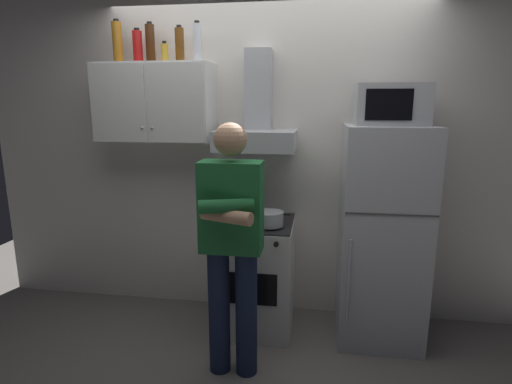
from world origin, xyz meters
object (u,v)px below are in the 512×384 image
at_px(range_hood, 257,124).
at_px(person_standing, 232,243).
at_px(cooking_pot, 269,219).
at_px(bottle_beer_brown, 180,45).
at_px(bottle_spice_jar, 165,53).
at_px(bottle_vodka_clear, 197,43).
at_px(refrigerator, 382,235).
at_px(upper_cabinet, 155,103).
at_px(microwave, 391,105).
at_px(bottle_rum_dark, 150,44).
at_px(stove_oven, 254,274).
at_px(bottle_soda_red, 138,47).
at_px(bottle_liquor_amber, 118,42).

xyz_separation_m(range_hood, person_standing, (-0.05, -0.73, -0.70)).
distance_m(cooking_pot, bottle_beer_brown, 1.47).
relative_size(bottle_spice_jar, bottle_vodka_clear, 0.54).
relative_size(refrigerator, bottle_spice_jar, 10.12).
relative_size(person_standing, bottle_vodka_clear, 5.64).
height_order(upper_cabinet, refrigerator, upper_cabinet).
relative_size(microwave, bottle_rum_dark, 1.58).
relative_size(refrigerator, microwave, 3.33).
bearing_deg(bottle_rum_dark, person_standing, -44.73).
height_order(stove_oven, bottle_rum_dark, bottle_rum_dark).
bearing_deg(range_hood, upper_cabinet, -179.91).
relative_size(refrigerator, cooking_pot, 5.23).
bearing_deg(cooking_pot, bottle_spice_jar, 162.67).
xyz_separation_m(stove_oven, bottle_beer_brown, (-0.59, 0.15, 1.75)).
bearing_deg(cooking_pot, bottle_soda_red, 165.36).
xyz_separation_m(stove_oven, bottle_spice_jar, (-0.71, 0.14, 1.69)).
xyz_separation_m(bottle_spice_jar, bottle_rum_dark, (-0.12, 0.03, 0.07)).
distance_m(range_hood, refrigerator, 1.25).
distance_m(refrigerator, bottle_rum_dark, 2.27).
bearing_deg(bottle_spice_jar, cooking_pot, -17.33).
xyz_separation_m(stove_oven, bottle_liquor_amber, (-1.08, 0.13, 1.77)).
height_order(refrigerator, microwave, microwave).
xyz_separation_m(stove_oven, microwave, (0.95, 0.02, 1.31)).
height_order(bottle_beer_brown, bottle_liquor_amber, bottle_liquor_amber).
relative_size(cooking_pot, bottle_rum_dark, 1.01).
distance_m(stove_oven, bottle_spice_jar, 1.84).
height_order(bottle_liquor_amber, bottle_rum_dark, bottle_liquor_amber).
distance_m(upper_cabinet, bottle_spice_jar, 0.38).
distance_m(upper_cabinet, bottle_beer_brown, 0.48).
bearing_deg(range_hood, bottle_spice_jar, 178.65).
xyz_separation_m(person_standing, bottle_beer_brown, (-0.54, 0.75, 1.28)).
bearing_deg(bottle_soda_red, microwave, -4.24).
bearing_deg(person_standing, range_hood, 86.09).
bearing_deg(bottle_soda_red, refrigerator, -4.79).
distance_m(microwave, bottle_beer_brown, 1.61).
bearing_deg(bottle_liquor_amber, refrigerator, -3.62).
distance_m(bottle_spice_jar, bottle_vodka_clear, 0.28).
xyz_separation_m(bottle_soda_red, bottle_vodka_clear, (0.49, -0.04, 0.02)).
height_order(stove_oven, bottle_beer_brown, bottle_beer_brown).
bearing_deg(range_hood, microwave, -6.46).
bearing_deg(bottle_vodka_clear, person_standing, -61.45).
distance_m(bottle_soda_red, bottle_spice_jar, 0.23).
xyz_separation_m(upper_cabinet, bottle_vodka_clear, (0.36, -0.01, 0.44)).
distance_m(stove_oven, bottle_rum_dark, 1.96).
bearing_deg(refrigerator, upper_cabinet, 175.93).
xyz_separation_m(person_standing, bottle_vodka_clear, (-0.39, 0.73, 1.29)).
bearing_deg(range_hood, bottle_beer_brown, 177.83).
distance_m(range_hood, bottle_rum_dark, 1.03).
height_order(bottle_spice_jar, bottle_rum_dark, bottle_rum_dark).
bearing_deg(microwave, bottle_beer_brown, 175.18).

